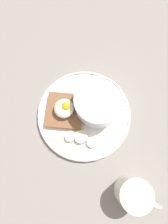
{
  "coord_description": "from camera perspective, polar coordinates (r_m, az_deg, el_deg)",
  "views": [
    {
      "loc": [
        -12.45,
        0.6,
        50.55
      ],
      "look_at": [
        0.0,
        0.0,
        5.0
      ],
      "focal_mm": 28.0,
      "sensor_mm": 36.0,
      "label": 1
    }
  ],
  "objects": [
    {
      "name": "banana_slice_back",
      "position": [
        0.47,
        2.63,
        -9.94
      ],
      "size": [
        3.73,
        3.78,
        1.51
      ],
      "color": "#EEEAB8",
      "rests_on": "plate"
    },
    {
      "name": "ground_plane",
      "position": [
        0.51,
        0.0,
        -1.18
      ],
      "size": [
        120.0,
        120.0,
        2.0
      ],
      "primitive_type": "cube",
      "color": "gray",
      "rests_on": "ground"
    },
    {
      "name": "plate",
      "position": [
        0.49,
        0.0,
        -0.67
      ],
      "size": [
        26.23,
        26.23,
        1.6
      ],
      "color": "white",
      "rests_on": "ground_plane"
    },
    {
      "name": "oatmeal_bowl",
      "position": [
        0.47,
        4.49,
        2.79
      ],
      "size": [
        12.75,
        12.75,
        6.76
      ],
      "color": "white",
      "rests_on": "plate"
    },
    {
      "name": "banana_slice_front",
      "position": [
        0.48,
        -4.51,
        -7.96
      ],
      "size": [
        3.44,
        3.35,
        1.41
      ],
      "color": "beige",
      "rests_on": "plate"
    },
    {
      "name": "coffee_mug",
      "position": [
        0.47,
        15.78,
        -24.28
      ],
      "size": [
        7.63,
        10.14,
        7.91
      ],
      "color": "white",
      "rests_on": "ground_plane"
    },
    {
      "name": "poached_egg",
      "position": [
        0.47,
        -6.44,
        1.26
      ],
      "size": [
        5.37,
        6.84,
        3.53
      ],
      "color": "white",
      "rests_on": "toast_slice"
    },
    {
      "name": "banana_slice_left",
      "position": [
        0.47,
        -1.01,
        -8.13
      ],
      "size": [
        4.66,
        4.59,
        1.63
      ],
      "color": "beige",
      "rests_on": "plate"
    },
    {
      "name": "toast_slice",
      "position": [
        0.49,
        -6.29,
        0.45
      ],
      "size": [
        11.3,
        11.3,
        1.64
      ],
      "color": "brown",
      "rests_on": "plate"
    }
  ]
}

